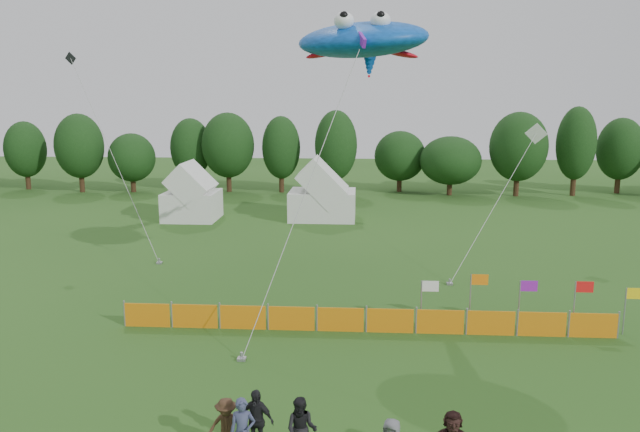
# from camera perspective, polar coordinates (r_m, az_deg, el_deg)

# --- Properties ---
(treeline) EXTENTS (104.57, 8.78, 8.36)m
(treeline) POSITION_cam_1_polar(r_m,az_deg,el_deg) (60.91, 3.95, 5.95)
(treeline) COLOR #382314
(treeline) RESTS_ON ground
(tent_left) EXTENTS (4.05, 4.05, 3.57)m
(tent_left) POSITION_cam_1_polar(r_m,az_deg,el_deg) (49.10, -11.64, 1.76)
(tent_left) COLOR silver
(tent_left) RESTS_ON ground
(tent_right) EXTENTS (5.16, 4.13, 3.64)m
(tent_right) POSITION_cam_1_polar(r_m,az_deg,el_deg) (48.25, 0.24, 1.87)
(tent_right) COLOR silver
(tent_right) RESTS_ON ground
(barrier_fence) EXTENTS (19.90, 0.06, 1.00)m
(barrier_fence) POSITION_cam_1_polar(r_m,az_deg,el_deg) (25.59, 4.14, -9.48)
(barrier_fence) COLOR orange
(barrier_fence) RESTS_ON ground
(flag_row) EXTENTS (8.73, 0.66, 2.24)m
(flag_row) POSITION_cam_1_polar(r_m,az_deg,el_deg) (26.83, 18.24, -7.01)
(flag_row) COLOR gray
(flag_row) RESTS_ON ground
(spectator_a) EXTENTS (0.73, 0.53, 1.83)m
(spectator_a) POSITION_cam_1_polar(r_m,az_deg,el_deg) (17.04, -7.09, -19.03)
(spectator_a) COLOR #343957
(spectator_a) RESTS_ON ground
(spectator_b) EXTENTS (0.94, 0.78, 1.76)m
(spectator_b) POSITION_cam_1_polar(r_m,az_deg,el_deg) (17.10, -1.70, -18.97)
(spectator_b) COLOR black
(spectator_b) RESTS_ON ground
(spectator_c) EXTENTS (1.11, 0.73, 1.61)m
(spectator_c) POSITION_cam_1_polar(r_m,az_deg,el_deg) (17.56, -8.55, -18.53)
(spectator_c) COLOR #392617
(spectator_c) RESTS_ON ground
(spectator_d) EXTENTS (1.10, 0.68, 1.74)m
(spectator_d) POSITION_cam_1_polar(r_m,az_deg,el_deg) (17.64, -5.88, -18.06)
(spectator_d) COLOR black
(spectator_d) RESTS_ON ground
(stingray_kite) EXTENTS (7.99, 14.25, 12.79)m
(stingray_kite) POSITION_cam_1_polar(r_m,az_deg,el_deg) (27.78, 3.93, 15.65)
(stingray_kite) COLOR blue
(stingray_kite) RESTS_ON ground
(small_kite_white) EXTENTS (6.54, 7.43, 7.87)m
(small_kite_white) POSITION_cam_1_polar(r_m,az_deg,el_deg) (37.23, 17.43, 4.06)
(small_kite_white) COLOR silver
(small_kite_white) RESTS_ON ground
(small_kite_dark) EXTENTS (6.94, 4.66, 12.08)m
(small_kite_dark) POSITION_cam_1_polar(r_m,az_deg,el_deg) (39.28, -18.76, 6.06)
(small_kite_dark) COLOR black
(small_kite_dark) RESTS_ON ground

